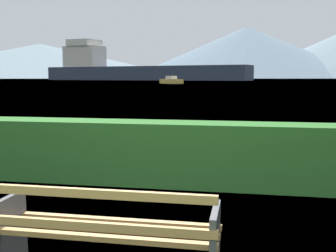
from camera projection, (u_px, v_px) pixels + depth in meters
The scene contains 6 objects.
water_surface at pixel (245, 79), 304.46m from camera, with size 620.00×620.00×0.00m, color #6B8EA3.
park_bench at pixel (105, 234), 3.31m from camera, with size 1.83×0.58×0.87m.
hedge_row at pixel (174, 153), 6.48m from camera, with size 8.55×0.70×0.98m, color #2D6B28.
cargo_ship_large at pixel (127, 68), 207.19m from camera, with size 108.29×44.99×20.93m.
fishing_boat_near at pixel (171, 81), 101.16m from camera, with size 6.55×6.64×1.92m.
distant_hills at pixel (248, 52), 551.70m from camera, with size 862.17×461.93×85.96m.
Camera 1 is at (1.09, -3.10, 1.68)m, focal length 44.30 mm.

